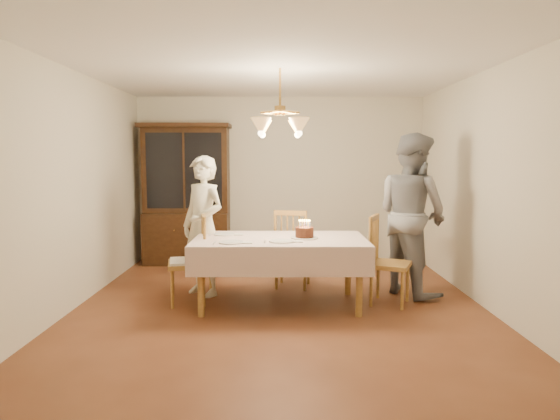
{
  "coord_description": "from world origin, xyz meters",
  "views": [
    {
      "loc": [
        -0.01,
        -5.46,
        1.64
      ],
      "look_at": [
        0.0,
        0.2,
        1.05
      ],
      "focal_mm": 32.0,
      "sensor_mm": 36.0,
      "label": 1
    }
  ],
  "objects_px": {
    "dining_table": "(280,245)",
    "birthday_cake": "(304,233)",
    "china_hutch": "(187,197)",
    "elderly_woman": "(203,226)",
    "chair_far_side": "(293,253)"
  },
  "relations": [
    {
      "from": "dining_table",
      "to": "elderly_woman",
      "type": "bearing_deg",
      "value": 154.38
    },
    {
      "from": "dining_table",
      "to": "chair_far_side",
      "type": "relative_size",
      "value": 1.9
    },
    {
      "from": "dining_table",
      "to": "birthday_cake",
      "type": "relative_size",
      "value": 6.33
    },
    {
      "from": "dining_table",
      "to": "birthday_cake",
      "type": "distance_m",
      "value": 0.3
    },
    {
      "from": "china_hutch",
      "to": "elderly_woman",
      "type": "relative_size",
      "value": 1.29
    },
    {
      "from": "china_hutch",
      "to": "elderly_woman",
      "type": "distance_m",
      "value": 1.9
    },
    {
      "from": "elderly_woman",
      "to": "birthday_cake",
      "type": "bearing_deg",
      "value": 16.86
    },
    {
      "from": "dining_table",
      "to": "china_hutch",
      "type": "height_order",
      "value": "china_hutch"
    },
    {
      "from": "china_hutch",
      "to": "elderly_woman",
      "type": "bearing_deg",
      "value": -73.75
    },
    {
      "from": "china_hutch",
      "to": "elderly_woman",
      "type": "xyz_separation_m",
      "value": [
        0.53,
        -1.81,
        -0.21
      ]
    },
    {
      "from": "dining_table",
      "to": "birthday_cake",
      "type": "bearing_deg",
      "value": -4.55
    },
    {
      "from": "dining_table",
      "to": "china_hutch",
      "type": "relative_size",
      "value": 0.88
    },
    {
      "from": "dining_table",
      "to": "china_hutch",
      "type": "distance_m",
      "value": 2.7
    },
    {
      "from": "birthday_cake",
      "to": "china_hutch",
      "type": "bearing_deg",
      "value": 127.03
    },
    {
      "from": "dining_table",
      "to": "elderly_woman",
      "type": "distance_m",
      "value": 1.03
    }
  ]
}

